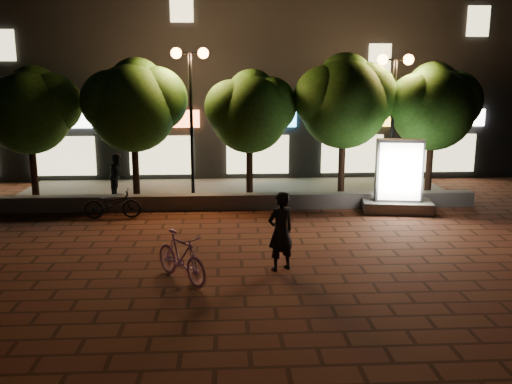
{
  "coord_description": "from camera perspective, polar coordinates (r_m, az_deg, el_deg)",
  "views": [
    {
      "loc": [
        -0.36,
        -13.71,
        4.4
      ],
      "look_at": [
        0.51,
        1.5,
        1.11
      ],
      "focal_mm": 38.4,
      "sensor_mm": 36.0,
      "label": 1
    }
  ],
  "objects": [
    {
      "name": "ad_kiosk",
      "position": [
        18.21,
        14.6,
        0.91
      ],
      "size": [
        2.33,
        1.41,
        2.37
      ],
      "color": "slate",
      "rests_on": "ground"
    },
    {
      "name": "tree_far_left",
      "position": [
        20.3,
        -22.43,
        8.17
      ],
      "size": [
        3.36,
        2.8,
        4.63
      ],
      "color": "black",
      "rests_on": "sidewalk"
    },
    {
      "name": "tree_right",
      "position": [
        19.65,
        9.26,
        9.61
      ],
      "size": [
        3.72,
        3.1,
        5.07
      ],
      "color": "black",
      "rests_on": "sidewalk"
    },
    {
      "name": "tree_far_right",
      "position": [
        20.58,
        18.07,
        8.74
      ],
      "size": [
        3.48,
        2.9,
        4.76
      ],
      "color": "black",
      "rests_on": "sidewalk"
    },
    {
      "name": "retaining_wall",
      "position": [
        18.19,
        -2.04,
        -0.99
      ],
      "size": [
        16.0,
        0.45,
        0.5
      ],
      "primitive_type": "cube",
      "color": "slate",
      "rests_on": "ground"
    },
    {
      "name": "pedestrian",
      "position": [
        20.22,
        -14.2,
        1.74
      ],
      "size": [
        0.62,
        0.78,
        1.56
      ],
      "primitive_type": "imported",
      "rotation": [
        0.0,
        0.0,
        1.53
      ],
      "color": "black",
      "rests_on": "sidewalk"
    },
    {
      "name": "tree_mid",
      "position": [
        19.23,
        -0.55,
        8.67
      ],
      "size": [
        3.24,
        2.7,
        4.5
      ],
      "color": "black",
      "rests_on": "sidewalk"
    },
    {
      "name": "street_lamp_right",
      "position": [
        19.8,
        14.19,
        10.37
      ],
      "size": [
        1.26,
        0.36,
        4.98
      ],
      "color": "black",
      "rests_on": "sidewalk"
    },
    {
      "name": "building_block",
      "position": [
        26.71,
        -2.57,
        13.47
      ],
      "size": [
        28.0,
        8.12,
        11.3
      ],
      "color": "black",
      "rests_on": "ground"
    },
    {
      "name": "tree_left",
      "position": [
        19.44,
        -12.55,
        9.1
      ],
      "size": [
        3.6,
        3.0,
        4.89
      ],
      "color": "black",
      "rests_on": "sidewalk"
    },
    {
      "name": "ground",
      "position": [
        14.4,
        -1.69,
        -5.59
      ],
      "size": [
        80.0,
        80.0,
        0.0
      ],
      "primitive_type": "plane",
      "color": "#522B19",
      "rests_on": "ground"
    },
    {
      "name": "sidewalk",
      "position": [
        20.68,
        -2.19,
        0.02
      ],
      "size": [
        16.0,
        5.0,
        0.08
      ],
      "primitive_type": "cube",
      "color": "slate",
      "rests_on": "ground"
    },
    {
      "name": "street_lamp_left",
      "position": [
        18.95,
        -6.84,
        10.99
      ],
      "size": [
        1.26,
        0.36,
        5.18
      ],
      "color": "black",
      "rests_on": "sidewalk"
    },
    {
      "name": "scooter_parked",
      "position": [
        17.52,
        -14.71,
        -1.22
      ],
      "size": [
        1.76,
        0.68,
        0.91
      ],
      "primitive_type": "imported",
      "rotation": [
        0.0,
        0.0,
        1.62
      ],
      "color": "black",
      "rests_on": "ground"
    },
    {
      "name": "rider",
      "position": [
        12.41,
        2.59,
        -4.11
      ],
      "size": [
        0.8,
        0.7,
        1.83
      ],
      "primitive_type": "imported",
      "rotation": [
        0.0,
        0.0,
        3.63
      ],
      "color": "black",
      "rests_on": "ground"
    },
    {
      "name": "scooter_pink",
      "position": [
        11.96,
        -7.81,
        -6.71
      ],
      "size": [
        1.51,
        1.76,
        1.09
      ],
      "primitive_type": "imported",
      "rotation": [
        0.0,
        0.0,
        0.65
      ],
      "color": "#C078B1",
      "rests_on": "ground"
    }
  ]
}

